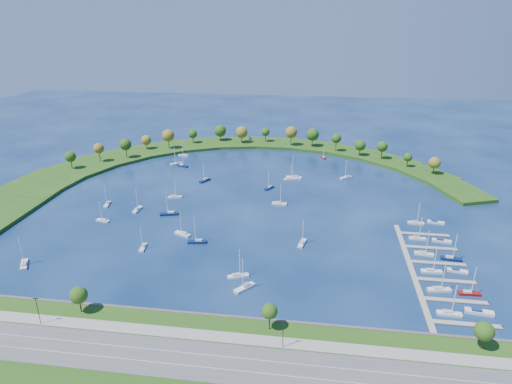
# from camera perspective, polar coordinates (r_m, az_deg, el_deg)

# --- Properties ---
(ground) EXTENTS (700.00, 700.00, 0.00)m
(ground) POSITION_cam_1_polar(r_m,az_deg,el_deg) (246.57, -1.31, -1.23)
(ground) COLOR #071C43
(ground) RESTS_ON ground
(south_shoreline) EXTENTS (420.00, 43.10, 11.60)m
(south_shoreline) POSITION_cam_1_polar(r_m,az_deg,el_deg) (143.83, -9.63, -20.19)
(south_shoreline) COLOR #204A13
(south_shoreline) RESTS_ON ground
(breakwater) EXTENTS (286.74, 247.64, 2.00)m
(breakwater) POSITION_cam_1_polar(r_m,az_deg,el_deg) (300.59, -8.58, 3.04)
(breakwater) COLOR #204A13
(breakwater) RESTS_ON ground
(breakwater_trees) EXTENTS (240.74, 90.91, 14.96)m
(breakwater_trees) POSITION_cam_1_polar(r_m,az_deg,el_deg) (331.39, -1.04, 6.81)
(breakwater_trees) COLOR #382314
(breakwater_trees) RESTS_ON breakwater
(harbor_tower) EXTENTS (2.60, 2.60, 4.08)m
(harbor_tower) POSITION_cam_1_polar(r_m,az_deg,el_deg) (356.51, -0.72, 6.80)
(harbor_tower) COLOR gray
(harbor_tower) RESTS_ON breakwater
(dock_system) EXTENTS (24.28, 82.00, 1.60)m
(dock_system) POSITION_cam_1_polar(r_m,az_deg,el_deg) (195.25, 21.44, -9.38)
(dock_system) COLOR gray
(dock_system) RESTS_ON ground
(moored_boat_0) EXTENTS (6.46, 8.72, 12.76)m
(moored_boat_0) POSITION_cam_1_polar(r_m,az_deg,el_deg) (208.78, -27.62, -8.17)
(moored_boat_0) COLOR silver
(moored_boat_0) RESTS_ON ground
(moored_boat_1) EXTENTS (7.67, 8.33, 13.03)m
(moored_boat_1) POSITION_cam_1_polar(r_m,az_deg,el_deg) (171.48, -1.46, -12.07)
(moored_boat_1) COLOR silver
(moored_boat_1) RESTS_ON ground
(moored_boat_2) EXTENTS (4.29, 6.72, 9.61)m
(moored_boat_2) POSITION_cam_1_polar(r_m,az_deg,el_deg) (325.20, 8.67, 4.46)
(moored_boat_2) COLOR maroon
(moored_boat_2) RESTS_ON ground
(moored_boat_3) EXTENTS (8.08, 4.00, 11.45)m
(moored_boat_3) POSITION_cam_1_polar(r_m,az_deg,el_deg) (255.29, -10.38, -0.56)
(moored_boat_3) COLOR silver
(moored_boat_3) RESTS_ON ground
(moored_boat_4) EXTENTS (7.89, 6.61, 11.92)m
(moored_boat_4) POSITION_cam_1_polar(r_m,az_deg,el_deg) (287.06, 11.49, 1.91)
(moored_boat_4) COLOR silver
(moored_boat_4) RESTS_ON ground
(moored_boat_5) EXTENTS (8.66, 5.39, 12.35)m
(moored_boat_5) POSITION_cam_1_polar(r_m,az_deg,el_deg) (178.24, -2.32, -10.65)
(moored_boat_5) COLOR silver
(moored_boat_5) RESTS_ON ground
(moored_boat_6) EXTENTS (9.86, 3.09, 14.36)m
(moored_boat_6) POSITION_cam_1_polar(r_m,az_deg,el_deg) (281.85, 4.89, 1.93)
(moored_boat_6) COLOR silver
(moored_boat_6) RESTS_ON ground
(moored_boat_7) EXTENTS (8.75, 3.70, 12.46)m
(moored_boat_7) POSITION_cam_1_polar(r_m,az_deg,el_deg) (204.54, -7.54, -6.26)
(moored_boat_7) COLOR #0A1B42
(moored_boat_7) RESTS_ON ground
(moored_boat_8) EXTENTS (8.18, 6.75, 12.30)m
(moored_boat_8) POSITION_cam_1_polar(r_m,az_deg,el_deg) (312.54, -10.18, 3.66)
(moored_boat_8) COLOR silver
(moored_boat_8) RESTS_ON ground
(moored_boat_9) EXTENTS (2.96, 7.55, 10.80)m
(moored_boat_9) POSITION_cam_1_polar(r_m,az_deg,el_deg) (204.46, -14.30, -6.82)
(moored_boat_9) COLOR silver
(moored_boat_9) RESTS_ON ground
(moored_boat_10) EXTENTS (3.34, 7.98, 11.37)m
(moored_boat_10) POSITION_cam_1_polar(r_m,az_deg,el_deg) (254.75, -18.54, -1.43)
(moored_boat_10) COLOR silver
(moored_boat_10) RESTS_ON ground
(moored_boat_11) EXTENTS (7.37, 3.55, 10.44)m
(moored_boat_11) POSITION_cam_1_polar(r_m,az_deg,el_deg) (235.93, -19.05, -3.38)
(moored_boat_11) COLOR silver
(moored_boat_11) RESTS_ON ground
(moored_boat_12) EXTENTS (7.64, 2.87, 10.96)m
(moored_boat_12) POSITION_cam_1_polar(r_m,az_deg,el_deg) (330.92, -9.27, 4.73)
(moored_boat_12) COLOR silver
(moored_boat_12) RESTS_ON ground
(moored_boat_13) EXTENTS (6.00, 8.51, 12.33)m
(moored_boat_13) POSITION_cam_1_polar(r_m,az_deg,el_deg) (278.06, -6.57, 1.56)
(moored_boat_13) COLOR #0A1B42
(moored_boat_13) RESTS_ON ground
(moored_boat_14) EXTENTS (8.59, 5.62, 12.30)m
(moored_boat_14) POSITION_cam_1_polar(r_m,az_deg,el_deg) (212.40, -9.38, -5.25)
(moored_boat_14) COLOR silver
(moored_boat_14) RESTS_ON ground
(moored_boat_15) EXTENTS (7.94, 4.31, 11.24)m
(moored_boat_15) POSITION_cam_1_polar(r_m,az_deg,el_deg) (279.37, 4.36, 1.74)
(moored_boat_15) COLOR silver
(moored_boat_15) RESTS_ON ground
(moored_boat_16) EXTENTS (5.64, 7.51, 11.01)m
(moored_boat_16) POSITION_cam_1_polar(r_m,az_deg,el_deg) (264.33, 1.71, 0.60)
(moored_boat_16) COLOR #0A1B42
(moored_boat_16) RESTS_ON ground
(moored_boat_17) EXTENTS (8.26, 2.72, 11.98)m
(moored_boat_17) POSITION_cam_1_polar(r_m,az_deg,el_deg) (242.70, 2.99, -1.41)
(moored_boat_17) COLOR silver
(moored_boat_17) RESTS_ON ground
(moored_boat_18) EXTENTS (2.83, 8.33, 12.05)m
(moored_boat_18) POSITION_cam_1_polar(r_m,az_deg,el_deg) (243.30, -14.97, -2.11)
(moored_boat_18) COLOR silver
(moored_boat_18) RESTS_ON ground
(moored_boat_19) EXTENTS (9.82, 5.01, 13.91)m
(moored_boat_19) POSITION_cam_1_polar(r_m,az_deg,el_deg) (234.31, -11.05, -2.68)
(moored_boat_19) COLOR #0A1B42
(moored_boat_19) RESTS_ON ground
(moored_boat_20) EXTENTS (8.24, 4.99, 11.72)m
(moored_boat_20) POSITION_cam_1_polar(r_m,az_deg,el_deg) (307.55, -9.41, 3.41)
(moored_boat_20) COLOR #0A1B42
(moored_boat_20) RESTS_ON ground
(moored_boat_21) EXTENTS (3.95, 8.41, 11.93)m
(moored_boat_21) POSITION_cam_1_polar(r_m,az_deg,el_deg) (202.68, 5.94, -6.46)
(moored_boat_21) COLOR silver
(moored_boat_21) RESTS_ON ground
(docked_boat_0) EXTENTS (8.37, 2.67, 12.18)m
(docked_boat_0) POSITION_cam_1_polar(r_m,az_deg,el_deg) (172.16, 23.55, -14.02)
(docked_boat_0) COLOR silver
(docked_boat_0) RESTS_ON ground
(docked_boat_1) EXTENTS (9.65, 3.76, 1.92)m
(docked_boat_1) POSITION_cam_1_polar(r_m,az_deg,el_deg) (177.33, 26.68, -13.56)
(docked_boat_1) COLOR silver
(docked_boat_1) RESTS_ON ground
(docked_boat_2) EXTENTS (8.91, 3.73, 12.69)m
(docked_boat_2) POSITION_cam_1_polar(r_m,az_deg,el_deg) (183.64, 22.45, -11.43)
(docked_boat_2) COLOR silver
(docked_boat_2) RESTS_ON ground
(docked_boat_3) EXTENTS (8.04, 2.62, 11.66)m
(docked_boat_3) POSITION_cam_1_polar(r_m,az_deg,el_deg) (186.11, 25.68, -11.54)
(docked_boat_3) COLOR maroon
(docked_boat_3) RESTS_ON ground
(docked_boat_4) EXTENTS (8.25, 2.71, 11.97)m
(docked_boat_4) POSITION_cam_1_polar(r_m,az_deg,el_deg) (194.35, 21.58, -9.36)
(docked_boat_4) COLOR silver
(docked_boat_4) RESTS_ON ground
(docked_boat_5) EXTENTS (8.13, 3.50, 1.61)m
(docked_boat_5) POSITION_cam_1_polar(r_m,az_deg,el_deg) (199.00, 24.40, -9.17)
(docked_boat_5) COLOR silver
(docked_boat_5) RESTS_ON ground
(docked_boat_6) EXTENTS (8.26, 3.24, 11.82)m
(docked_boat_6) POSITION_cam_1_polar(r_m,az_deg,el_deg) (206.39, 20.74, -7.34)
(docked_boat_6) COLOR silver
(docked_boat_6) RESTS_ON ground
(docked_boat_7) EXTENTS (8.70, 3.22, 12.50)m
(docked_boat_7) POSITION_cam_1_polar(r_m,az_deg,el_deg) (206.81, 23.74, -7.75)
(docked_boat_7) COLOR #0A1B42
(docked_boat_7) RESTS_ON ground
(docked_boat_8) EXTENTS (7.66, 2.31, 11.20)m
(docked_boat_8) POSITION_cam_1_polar(r_m,az_deg,el_deg) (218.81, 20.00, -5.53)
(docked_boat_8) COLOR silver
(docked_boat_8) RESTS_ON ground
(docked_boat_9) EXTENTS (8.65, 3.67, 1.71)m
(docked_boat_9) POSITION_cam_1_polar(r_m,az_deg,el_deg) (220.61, 22.70, -5.78)
(docked_boat_9) COLOR silver
(docked_boat_9) RESTS_ON ground
(docked_boat_10) EXTENTS (7.87, 2.49, 11.45)m
(docked_boat_10) POSITION_cam_1_polar(r_m,az_deg,el_deg) (234.12, 19.81, -3.68)
(docked_boat_10) COLOR silver
(docked_boat_10) RESTS_ON ground
(docked_boat_11) EXTENTS (8.35, 3.56, 1.65)m
(docked_boat_11) POSITION_cam_1_polar(r_m,az_deg,el_deg) (238.54, 22.04, -3.60)
(docked_boat_11) COLOR silver
(docked_boat_11) RESTS_ON ground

